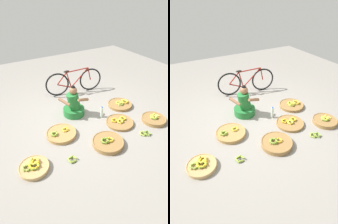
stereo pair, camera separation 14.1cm
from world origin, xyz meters
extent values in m
plane|color=gray|center=(0.00, 0.00, 0.00)|extent=(10.00, 10.00, 0.00)
cylinder|color=#237233|center=(0.01, 0.30, 0.09)|extent=(0.52, 0.52, 0.18)
cylinder|color=#237233|center=(0.01, 0.30, 0.38)|extent=(0.40, 0.36, 0.44)
sphere|color=#8C6042|center=(0.01, 0.30, 0.66)|extent=(0.19, 0.19, 0.19)
sphere|color=black|center=(0.01, 0.30, 0.74)|extent=(0.10, 0.10, 0.10)
cylinder|color=#8C6042|center=(-0.26, 0.26, 0.46)|extent=(0.22, 0.30, 0.16)
cylinder|color=#8C6042|center=(0.17, 0.12, 0.46)|extent=(0.31, 0.12, 0.16)
torus|color=black|center=(0.08, 1.40, 0.34)|extent=(0.68, 0.16, 0.68)
torus|color=black|center=(1.08, 1.23, 0.34)|extent=(0.68, 0.16, 0.68)
cylinder|color=maroon|center=(0.74, 1.29, 0.45)|extent=(0.55, 0.13, 0.55)
cylinder|color=maroon|center=(0.42, 1.34, 0.43)|extent=(0.15, 0.06, 0.49)
cylinder|color=maroon|center=(0.68, 1.30, 0.69)|extent=(0.65, 0.14, 0.08)
cylinder|color=maroon|center=(0.28, 1.37, 0.27)|extent=(0.42, 0.10, 0.18)
cylinder|color=maroon|center=(0.22, 1.38, 0.50)|extent=(0.31, 0.09, 0.35)
cylinder|color=maroon|center=(1.04, 1.23, 0.53)|extent=(0.12, 0.05, 0.38)
ellipsoid|color=black|center=(0.36, 1.35, 0.70)|extent=(0.18, 0.08, 0.05)
cylinder|color=tan|center=(-1.41, -0.85, 0.03)|extent=(0.52, 0.52, 0.07)
torus|color=tan|center=(-1.41, -0.85, 0.07)|extent=(0.54, 0.54, 0.02)
ellipsoid|color=gold|center=(-1.33, -0.86, 0.09)|extent=(0.06, 0.16, 0.07)
ellipsoid|color=gold|center=(-1.36, -0.80, 0.10)|extent=(0.15, 0.13, 0.07)
ellipsoid|color=gold|center=(-1.43, -0.79, 0.10)|extent=(0.15, 0.11, 0.10)
ellipsoid|color=gold|center=(-1.47, -0.86, 0.10)|extent=(0.06, 0.16, 0.08)
ellipsoid|color=gold|center=(-1.43, -0.92, 0.10)|extent=(0.16, 0.09, 0.08)
ellipsoid|color=gold|center=(-1.36, -0.91, 0.10)|extent=(0.14, 0.13, 0.07)
sphere|color=#382D19|center=(-1.40, -0.85, 0.09)|extent=(0.03, 0.03, 0.03)
ellipsoid|color=yellow|center=(-1.31, -0.76, 0.10)|extent=(0.05, 0.14, 0.09)
ellipsoid|color=yellow|center=(-1.34, -0.71, 0.10)|extent=(0.14, 0.10, 0.07)
ellipsoid|color=yellow|center=(-1.42, -0.72, 0.10)|extent=(0.13, 0.13, 0.08)
ellipsoid|color=yellow|center=(-1.42, -0.80, 0.10)|extent=(0.12, 0.13, 0.08)
ellipsoid|color=yellow|center=(-1.35, -0.82, 0.10)|extent=(0.15, 0.08, 0.07)
sphere|color=#382D19|center=(-1.37, -0.76, 0.10)|extent=(0.03, 0.03, 0.03)
ellipsoid|color=#9EB747|center=(-1.48, -0.84, 0.09)|extent=(0.05, 0.13, 0.07)
ellipsoid|color=#9EB747|center=(-1.51, -0.78, 0.09)|extent=(0.13, 0.07, 0.06)
ellipsoid|color=#9EB747|center=(-1.55, -0.78, 0.09)|extent=(0.13, 0.08, 0.05)
ellipsoid|color=#9EB747|center=(-1.59, -0.83, 0.09)|extent=(0.04, 0.13, 0.06)
ellipsoid|color=#9EB747|center=(-1.56, -0.88, 0.10)|extent=(0.12, 0.09, 0.08)
ellipsoid|color=#9EB747|center=(-1.51, -0.88, 0.09)|extent=(0.13, 0.08, 0.05)
sphere|color=#382D19|center=(-1.53, -0.83, 0.09)|extent=(0.03, 0.03, 0.03)
ellipsoid|color=olive|center=(-1.34, -0.86, 0.10)|extent=(0.05, 0.14, 0.08)
ellipsoid|color=olive|center=(-1.40, -0.81, 0.09)|extent=(0.14, 0.05, 0.06)
ellipsoid|color=olive|center=(-1.47, -0.86, 0.09)|extent=(0.05, 0.14, 0.07)
ellipsoid|color=olive|center=(-1.41, -0.93, 0.09)|extent=(0.14, 0.04, 0.07)
sphere|color=#382D19|center=(-1.41, -0.87, 0.09)|extent=(0.03, 0.03, 0.03)
cylinder|color=olive|center=(0.73, -0.60, 0.03)|extent=(0.62, 0.62, 0.05)
torus|color=olive|center=(0.73, -0.60, 0.05)|extent=(0.64, 0.64, 0.02)
ellipsoid|color=yellow|center=(0.90, -0.56, 0.08)|extent=(0.04, 0.13, 0.07)
ellipsoid|color=yellow|center=(0.87, -0.51, 0.08)|extent=(0.13, 0.08, 0.07)
ellipsoid|color=yellow|center=(0.83, -0.51, 0.08)|extent=(0.13, 0.08, 0.07)
ellipsoid|color=yellow|center=(0.79, -0.57, 0.09)|extent=(0.05, 0.13, 0.08)
ellipsoid|color=yellow|center=(0.82, -0.61, 0.08)|extent=(0.13, 0.09, 0.08)
ellipsoid|color=yellow|center=(0.87, -0.61, 0.09)|extent=(0.12, 0.09, 0.08)
sphere|color=#382D19|center=(0.85, -0.56, 0.08)|extent=(0.03, 0.03, 0.03)
ellipsoid|color=gold|center=(0.69, -0.52, 0.08)|extent=(0.05, 0.13, 0.07)
ellipsoid|color=gold|center=(0.66, -0.46, 0.08)|extent=(0.12, 0.09, 0.08)
ellipsoid|color=gold|center=(0.59, -0.49, 0.08)|extent=(0.08, 0.12, 0.06)
ellipsoid|color=gold|center=(0.59, -0.54, 0.08)|extent=(0.09, 0.12, 0.07)
ellipsoid|color=gold|center=(0.65, -0.56, 0.08)|extent=(0.13, 0.06, 0.05)
sphere|color=#382D19|center=(0.64, -0.51, 0.08)|extent=(0.03, 0.03, 0.03)
ellipsoid|color=yellow|center=(0.78, -0.61, 0.08)|extent=(0.04, 0.12, 0.06)
ellipsoid|color=yellow|center=(0.76, -0.58, 0.08)|extent=(0.11, 0.10, 0.07)
ellipsoid|color=yellow|center=(0.72, -0.56, 0.08)|extent=(0.12, 0.03, 0.07)
ellipsoid|color=yellow|center=(0.68, -0.59, 0.08)|extent=(0.08, 0.12, 0.08)
ellipsoid|color=yellow|center=(0.68, -0.63, 0.08)|extent=(0.07, 0.12, 0.06)
ellipsoid|color=yellow|center=(0.72, -0.66, 0.08)|extent=(0.12, 0.04, 0.07)
ellipsoid|color=yellow|center=(0.76, -0.65, 0.08)|extent=(0.10, 0.11, 0.07)
sphere|color=#382D19|center=(0.72, -0.61, 0.08)|extent=(0.03, 0.03, 0.03)
cylinder|color=olive|center=(1.25, 0.01, 0.03)|extent=(0.62, 0.62, 0.07)
torus|color=olive|center=(1.25, 0.01, 0.07)|extent=(0.64, 0.64, 0.02)
ellipsoid|color=yellow|center=(1.46, 0.01, 0.09)|extent=(0.07, 0.16, 0.06)
ellipsoid|color=yellow|center=(1.43, 0.06, 0.10)|extent=(0.15, 0.11, 0.08)
ellipsoid|color=yellow|center=(1.38, 0.06, 0.09)|extent=(0.16, 0.06, 0.07)
ellipsoid|color=yellow|center=(1.33, 0.03, 0.10)|extent=(0.10, 0.15, 0.09)
ellipsoid|color=yellow|center=(1.34, -0.04, 0.10)|extent=(0.11, 0.15, 0.09)
ellipsoid|color=yellow|center=(1.37, -0.07, 0.10)|extent=(0.16, 0.08, 0.08)
ellipsoid|color=yellow|center=(1.43, -0.06, 0.10)|extent=(0.15, 0.11, 0.09)
sphere|color=#382D19|center=(1.39, 0.00, 0.09)|extent=(0.03, 0.03, 0.03)
ellipsoid|color=yellow|center=(1.28, 0.03, 0.09)|extent=(0.05, 0.13, 0.06)
ellipsoid|color=yellow|center=(1.25, 0.08, 0.09)|extent=(0.13, 0.09, 0.07)
ellipsoid|color=yellow|center=(1.20, 0.09, 0.09)|extent=(0.13, 0.08, 0.07)
ellipsoid|color=yellow|center=(1.17, 0.06, 0.09)|extent=(0.09, 0.13, 0.06)
ellipsoid|color=yellow|center=(1.17, 0.01, 0.09)|extent=(0.08, 0.13, 0.06)
ellipsoid|color=yellow|center=(1.21, -0.02, 0.09)|extent=(0.13, 0.06, 0.05)
ellipsoid|color=yellow|center=(1.27, 0.00, 0.10)|extent=(0.11, 0.12, 0.08)
sphere|color=#382D19|center=(1.22, 0.04, 0.09)|extent=(0.03, 0.03, 0.03)
ellipsoid|color=#9EB747|center=(1.28, -0.02, 0.09)|extent=(0.04, 0.13, 0.07)
ellipsoid|color=#9EB747|center=(1.25, 0.02, 0.10)|extent=(0.13, 0.08, 0.08)
ellipsoid|color=#9EB747|center=(1.21, 0.02, 0.09)|extent=(0.13, 0.06, 0.06)
ellipsoid|color=#9EB747|center=(1.17, -0.02, 0.09)|extent=(0.05, 0.13, 0.05)
ellipsoid|color=#9EB747|center=(1.20, -0.08, 0.10)|extent=(0.13, 0.07, 0.08)
ellipsoid|color=#9EB747|center=(1.25, -0.08, 0.09)|extent=(0.13, 0.09, 0.07)
sphere|color=#382D19|center=(1.22, -0.03, 0.09)|extent=(0.03, 0.03, 0.03)
cylinder|color=#A87F47|center=(-0.61, -0.28, 0.04)|extent=(0.63, 0.63, 0.07)
torus|color=#A87F47|center=(-0.61, -0.28, 0.07)|extent=(0.64, 0.64, 0.02)
ellipsoid|color=yellow|center=(-0.45, -0.24, 0.09)|extent=(0.04, 0.12, 0.06)
ellipsoid|color=yellow|center=(-0.49, -0.20, 0.09)|extent=(0.12, 0.05, 0.05)
ellipsoid|color=yellow|center=(-0.55, -0.25, 0.09)|extent=(0.03, 0.12, 0.05)
ellipsoid|color=yellow|center=(-0.50, -0.30, 0.10)|extent=(0.12, 0.03, 0.06)
sphere|color=#382D19|center=(-0.50, -0.25, 0.10)|extent=(0.03, 0.03, 0.03)
ellipsoid|color=#8CAD38|center=(-0.72, -0.27, 0.10)|extent=(0.04, 0.12, 0.06)
ellipsoid|color=#8CAD38|center=(-0.75, -0.22, 0.10)|extent=(0.12, 0.09, 0.08)
ellipsoid|color=#8CAD38|center=(-0.78, -0.22, 0.10)|extent=(0.12, 0.06, 0.06)
ellipsoid|color=#8CAD38|center=(-0.81, -0.24, 0.10)|extent=(0.10, 0.12, 0.07)
ellipsoid|color=#8CAD38|center=(-0.81, -0.29, 0.10)|extent=(0.09, 0.12, 0.08)
ellipsoid|color=#8CAD38|center=(-0.77, -0.32, 0.10)|extent=(0.12, 0.04, 0.06)
ellipsoid|color=#8CAD38|center=(-0.74, -0.31, 0.10)|extent=(0.11, 0.10, 0.08)
sphere|color=#382D19|center=(-0.77, -0.27, 0.10)|extent=(0.03, 0.03, 0.03)
cylinder|color=olive|center=(0.07, -1.02, 0.04)|extent=(0.63, 0.63, 0.09)
torus|color=olive|center=(0.07, -1.02, 0.09)|extent=(0.64, 0.64, 0.02)
ellipsoid|color=yellow|center=(0.16, -1.01, 0.11)|extent=(0.05, 0.12, 0.06)
ellipsoid|color=yellow|center=(0.10, -0.97, 0.11)|extent=(0.12, 0.06, 0.05)
ellipsoid|color=yellow|center=(0.07, -1.01, 0.11)|extent=(0.06, 0.12, 0.05)
ellipsoid|color=yellow|center=(0.11, -1.07, 0.11)|extent=(0.12, 0.05, 0.06)
sphere|color=#382D19|center=(0.11, -1.02, 0.12)|extent=(0.03, 0.03, 0.03)
ellipsoid|color=olive|center=(0.07, -1.01, 0.12)|extent=(0.06, 0.14, 0.07)
ellipsoid|color=olive|center=(0.04, -0.95, 0.12)|extent=(0.13, 0.10, 0.08)
ellipsoid|color=olive|center=(-0.01, -0.94, 0.12)|extent=(0.14, 0.07, 0.07)
ellipsoid|color=olive|center=(-0.05, -0.97, 0.12)|extent=(0.09, 0.14, 0.08)
ellipsoid|color=olive|center=(-0.04, -1.03, 0.12)|extent=(0.10, 0.13, 0.07)
ellipsoid|color=olive|center=(-0.01, -1.05, 0.11)|extent=(0.14, 0.07, 0.06)
ellipsoid|color=olive|center=(0.04, -1.05, 0.12)|extent=(0.13, 0.10, 0.09)
sphere|color=#382D19|center=(0.01, -1.00, 0.12)|extent=(0.03, 0.03, 0.03)
cylinder|color=olive|center=(1.49, -0.94, 0.04)|extent=(0.55, 0.55, 0.09)
torus|color=olive|center=(1.49, -0.94, 0.09)|extent=(0.57, 0.57, 0.02)
ellipsoid|color=yellow|center=(1.61, -0.91, 0.11)|extent=(0.06, 0.16, 0.06)
ellipsoid|color=yellow|center=(1.54, -0.85, 0.12)|extent=(0.15, 0.03, 0.08)
ellipsoid|color=yellow|center=(1.48, -0.91, 0.11)|extent=(0.04, 0.15, 0.07)
ellipsoid|color=yellow|center=(1.53, -0.99, 0.12)|extent=(0.15, 0.06, 0.09)
sphere|color=#382D19|center=(1.55, -0.92, 0.11)|extent=(0.03, 0.03, 0.03)
ellipsoid|color=yellow|center=(1.55, -0.91, 0.12)|extent=(0.04, 0.13, 0.08)
ellipsoid|color=yellow|center=(1.50, -0.86, 0.11)|extent=(0.13, 0.06, 0.07)
ellipsoid|color=yellow|center=(1.45, -0.87, 0.11)|extent=(0.12, 0.11, 0.07)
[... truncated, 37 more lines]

